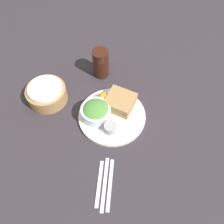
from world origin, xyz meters
TOP-DOWN VIEW (x-y plane):
  - ground_plane at (0.00, 0.00)m, footprint 4.00×4.00m
  - plate at (0.00, 0.00)m, footprint 0.27×0.27m
  - sandwich at (0.06, -0.01)m, footprint 0.11×0.11m
  - salad_bowl at (-0.03, 0.05)m, footprint 0.11×0.11m
  - dressing_cup at (-0.06, -0.03)m, footprint 0.05×0.05m
  - orange_wedge at (0.04, 0.06)m, footprint 0.05×0.05m
  - drink_glass at (0.18, 0.16)m, footprint 0.07×0.07m
  - bread_basket at (-0.05, 0.28)m, footprint 0.16×0.16m
  - fork at (-0.23, -0.13)m, footprint 0.16×0.08m
  - knife at (-0.24, -0.11)m, footprint 0.17×0.09m
  - spoon at (-0.25, -0.09)m, footprint 0.15×0.08m

SIDE VIEW (x-z plane):
  - ground_plane at x=0.00m, z-range 0.00..0.00m
  - fork at x=-0.23m, z-range 0.00..0.01m
  - knife at x=-0.24m, z-range 0.00..0.01m
  - spoon at x=-0.25m, z-range 0.00..0.01m
  - plate at x=0.00m, z-range 0.00..0.02m
  - dressing_cup at x=-0.06m, z-range 0.02..0.05m
  - bread_basket at x=-0.05m, z-range 0.00..0.07m
  - orange_wedge at x=0.04m, z-range 0.02..0.06m
  - sandwich at x=0.06m, z-range 0.02..0.06m
  - salad_bowl at x=-0.03m, z-range 0.01..0.08m
  - drink_glass at x=0.18m, z-range 0.00..0.13m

